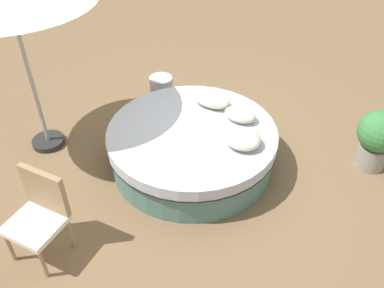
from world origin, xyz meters
name	(u,v)px	position (x,y,z in m)	size (l,w,h in m)	color
ground_plane	(192,163)	(0.00, 0.00, 0.00)	(16.00, 16.00, 0.00)	brown
round_bed	(192,147)	(0.00, 0.00, 0.28)	(2.15, 2.15, 0.55)	#4C726B
throw_pillow_0	(243,139)	(0.66, 0.06, 0.64)	(0.44, 0.40, 0.18)	beige
throw_pillow_1	(240,115)	(0.42, 0.50, 0.63)	(0.42, 0.28, 0.17)	beige
throw_pillow_2	(211,99)	(-0.06, 0.61, 0.65)	(0.53, 0.31, 0.20)	beige
patio_chair	(40,210)	(-0.64, -1.90, 0.56)	(0.55, 0.53, 0.98)	#997A56
planter	(377,137)	(2.02, 1.14, 0.46)	(0.53, 0.53, 0.82)	gray
side_table	(161,89)	(-1.19, 1.08, 0.20)	(0.36, 0.36, 0.41)	#B7B7BC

